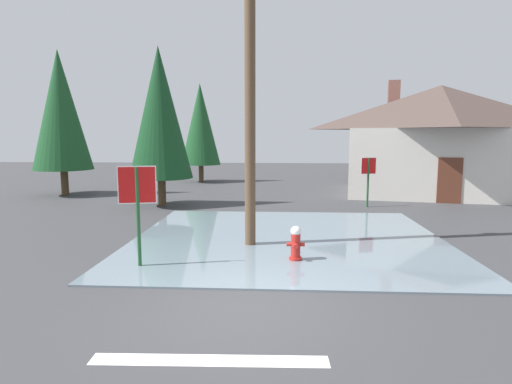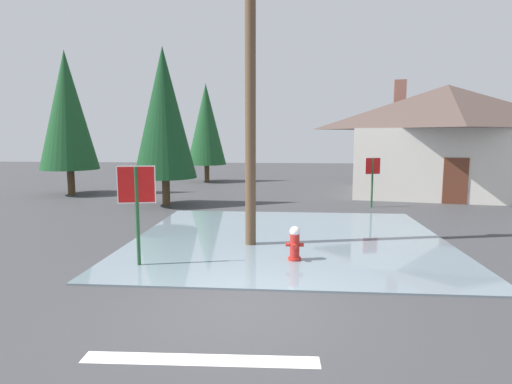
{
  "view_description": "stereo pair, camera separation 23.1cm",
  "coord_description": "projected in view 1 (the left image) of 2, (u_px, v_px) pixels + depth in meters",
  "views": [
    {
      "loc": [
        0.61,
        -6.92,
        2.89
      ],
      "look_at": [
        -0.01,
        3.63,
        1.5
      ],
      "focal_mm": 29.51,
      "sensor_mm": 36.0,
      "label": 1
    },
    {
      "loc": [
        0.84,
        -6.91,
        2.89
      ],
      "look_at": [
        -0.01,
        3.63,
        1.5
      ],
      "focal_mm": 29.51,
      "sensor_mm": 36.0,
      "label": 2
    }
  ],
  "objects": [
    {
      "name": "ground_plane",
      "position": [
        244.0,
        308.0,
        7.27
      ],
      "size": [
        80.0,
        80.0,
        0.1
      ],
      "primitive_type": "cube",
      "color": "#38383A"
    },
    {
      "name": "flood_puddle",
      "position": [
        288.0,
        238.0,
        11.97
      ],
      "size": [
        8.66,
        8.23,
        0.04
      ],
      "primitive_type": "cube",
      "color": "slate",
      "rests_on": "ground"
    },
    {
      "name": "lane_stop_bar",
      "position": [
        209.0,
        360.0,
        5.46
      ],
      "size": [
        3.12,
        0.41,
        0.01
      ],
      "primitive_type": "cube",
      "rotation": [
        0.0,
        0.0,
        0.03
      ],
      "color": "silver",
      "rests_on": "ground"
    },
    {
      "name": "stop_sign_near",
      "position": [
        137.0,
        195.0,
        9.16
      ],
      "size": [
        0.81,
        0.19,
        2.27
      ],
      "color": "#1E4C28",
      "rests_on": "ground"
    },
    {
      "name": "fire_hydrant",
      "position": [
        296.0,
        244.0,
        9.77
      ],
      "size": [
        0.42,
        0.36,
        0.84
      ],
      "color": "#AD231E",
      "rests_on": "ground"
    },
    {
      "name": "utility_pole",
      "position": [
        250.0,
        56.0,
        10.61
      ],
      "size": [
        1.6,
        0.28,
        9.47
      ],
      "color": "brown",
      "rests_on": "ground"
    },
    {
      "name": "stop_sign_far",
      "position": [
        368.0,
        172.0,
        17.29
      ],
      "size": [
        0.65,
        0.24,
        2.05
      ],
      "color": "#1E4C28",
      "rests_on": "ground"
    },
    {
      "name": "house",
      "position": [
        439.0,
        138.0,
        21.02
      ],
      "size": [
        10.34,
        8.18,
        5.84
      ],
      "color": "beige",
      "rests_on": "ground"
    },
    {
      "name": "pine_tree_tall_left",
      "position": [
        61.0,
        110.0,
        20.53
      ],
      "size": [
        2.84,
        2.84,
        7.09
      ],
      "color": "#4C3823",
      "rests_on": "ground"
    },
    {
      "name": "pine_tree_mid_left",
      "position": [
        160.0,
        113.0,
        17.28
      ],
      "size": [
        2.62,
        2.62,
        6.56
      ],
      "color": "#4C3823",
      "rests_on": "ground"
    },
    {
      "name": "pine_tree_short_left",
      "position": [
        200.0,
        124.0,
        26.69
      ],
      "size": [
        2.5,
        2.5,
        6.24
      ],
      "color": "#4C3823",
      "rests_on": "ground"
    }
  ]
}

